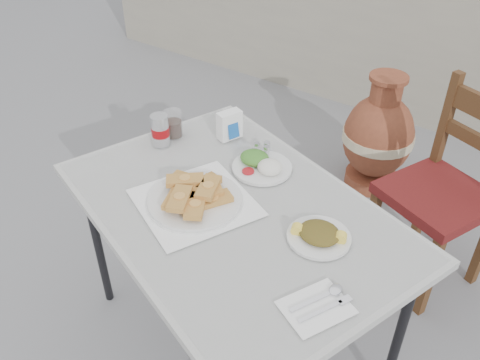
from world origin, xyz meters
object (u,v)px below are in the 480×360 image
Objects in this scene: pide_plate at (194,195)px; cola_glass at (173,125)px; salad_chopped_plate at (319,235)px; napkin_holder at (230,125)px; chair at (445,190)px; soda_can at (160,130)px; terracotta_urn at (378,137)px; salad_rice_plate at (261,164)px; condiment_caddy at (264,152)px; cafe_table at (233,218)px.

pide_plate is 4.44× the size of cola_glass.
pide_plate is 2.39× the size of salad_chopped_plate.
chair is (0.83, 0.56, -0.33)m from napkin_holder.
pide_plate is at bearing -31.19° from soda_can.
terracotta_urn is at bearing 103.06° from salad_chopped_plate.
chair is (0.58, 0.68, -0.29)m from salad_rice_plate.
napkin_holder reaches higher than pide_plate.
condiment_caddy is (0.42, 0.09, -0.03)m from cola_glass.
cola_glass is at bearing -123.61° from chair.
napkin_holder is (0.21, 0.13, 0.01)m from cola_glass.
salad_chopped_plate is 0.22× the size of chair.
terracotta_urn is at bearing 67.75° from cola_glass.
soda_can is at bearing 161.77° from cafe_table.
cola_glass is at bearing 92.76° from soda_can.
salad_rice_plate is at bearing 149.32° from salad_chopped_plate.
condiment_caddy is at bearing -113.03° from chair.
condiment_caddy is (0.04, 0.40, -0.01)m from pide_plate.
salad_rice_plate is 0.24× the size of chair.
napkin_holder is at bearing 151.26° from salad_chopped_plate.
cafe_table is 0.57m from cola_glass.
salad_chopped_plate is 1.73× the size of napkin_holder.
pide_plate reaches higher than cafe_table.
pide_plate is at bearing -103.57° from salad_rice_plate.
condiment_caddy is at bearing 11.59° from cola_glass.
condiment_caddy is at bearing 8.35° from napkin_holder.
terracotta_urn is (0.50, 1.23, -0.49)m from cola_glass.
salad_chopped_plate is 1.86× the size of cola_glass.
pide_plate is 3.79× the size of soda_can.
terracotta_urn is at bearing 69.21° from soda_can.
cola_glass is 1.29m from chair.
chair is 0.78m from terracotta_urn.
cola_glass is 1.42m from terracotta_urn.
cola_glass reaches higher than cafe_table.
napkin_holder is (0.21, 0.21, -0.01)m from soda_can.
cola_glass is at bearing -112.25° from terracotta_urn.
chair reaches higher than napkin_holder.
soda_can reaches higher than napkin_holder.
salad_chopped_plate reaches higher than terracotta_urn.
condiment_caddy is (-0.42, 0.30, 0.01)m from salad_chopped_plate.
condiment_caddy reaches higher than salad_rice_plate.
salad_rice_plate is at bearing 1.34° from cola_glass.
cola_glass is (-0.50, 0.25, 0.11)m from cafe_table.
salad_rice_plate is at bearing -92.23° from terracotta_urn.
soda_can is at bearing -120.38° from chair.
salad_chopped_plate is 1.56m from terracotta_urn.
pide_plate is at bearing -95.56° from condiment_caddy.
soda_can is (-0.50, 0.16, 0.12)m from cafe_table.
soda_can is 0.18× the size of terracotta_urn.
chair is at bearing 33.64° from cola_glass.
cola_glass is 0.16× the size of terracotta_urn.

